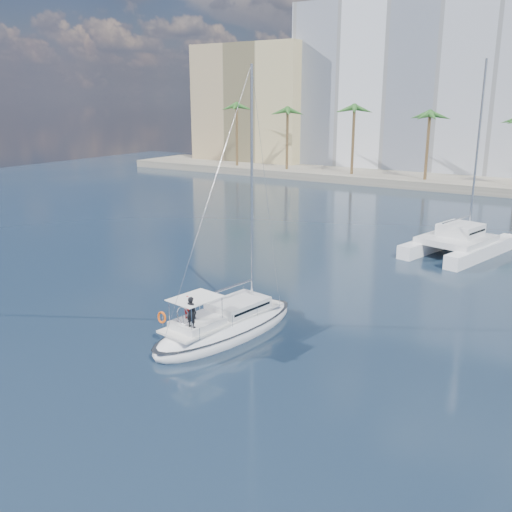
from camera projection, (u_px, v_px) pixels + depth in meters
The scene contains 9 objects.
ground at pixel (240, 323), 33.00m from camera, with size 160.00×160.00×0.00m, color black.
quay at pixel (476, 184), 82.43m from camera, with size 120.00×14.00×1.20m, color gray.
building_modern at pixel (425, 89), 94.81m from camera, with size 42.00×16.00×28.00m, color white.
building_tan_left at pixel (260, 106), 107.87m from camera, with size 22.00×14.00×22.00m, color tan.
palm_left at pixel (262, 112), 94.17m from camera, with size 3.60×3.60×12.30m.
palm_centre at pixel (476, 115), 76.59m from camera, with size 3.60×3.60×12.30m.
main_sloop at pixel (226, 326), 31.22m from camera, with size 4.78×10.46×14.97m.
catamaran at pixel (459, 240), 47.42m from camera, with size 7.63×11.50×15.57m.
seagull at pixel (245, 299), 35.96m from camera, with size 0.95×0.41×0.17m.
Camera 1 is at (17.29, -25.46, 12.55)m, focal length 40.00 mm.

